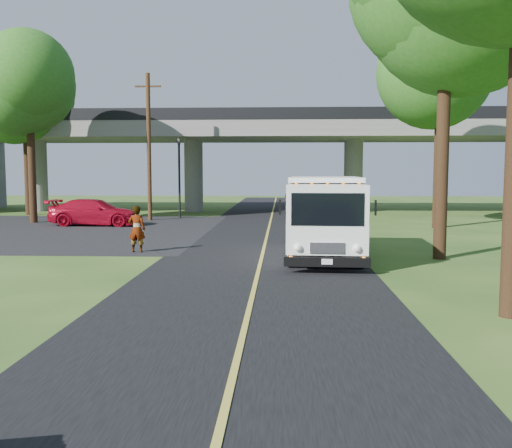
# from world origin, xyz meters

# --- Properties ---
(ground) EXTENTS (120.00, 120.00, 0.00)m
(ground) POSITION_xyz_m (0.00, 0.00, 0.00)
(ground) COLOR #2B501C
(ground) RESTS_ON ground
(road) EXTENTS (7.00, 90.00, 0.02)m
(road) POSITION_xyz_m (0.00, 10.00, 0.01)
(road) COLOR black
(road) RESTS_ON ground
(parking_lot) EXTENTS (16.00, 18.00, 0.01)m
(parking_lot) POSITION_xyz_m (-11.00, 18.00, 0.01)
(parking_lot) COLOR black
(parking_lot) RESTS_ON ground
(lane_line) EXTENTS (0.12, 90.00, 0.01)m
(lane_line) POSITION_xyz_m (0.00, 10.00, 0.03)
(lane_line) COLOR gold
(lane_line) RESTS_ON road
(overpass) EXTENTS (54.00, 10.00, 7.30)m
(overpass) POSITION_xyz_m (0.00, 32.00, 4.56)
(overpass) COLOR slate
(overpass) RESTS_ON ground
(traffic_signal) EXTENTS (0.18, 0.22, 5.20)m
(traffic_signal) POSITION_xyz_m (-6.00, 26.00, 3.20)
(traffic_signal) COLOR black
(traffic_signal) RESTS_ON ground
(utility_pole) EXTENTS (1.60, 0.26, 9.00)m
(utility_pole) POSITION_xyz_m (-7.50, 24.00, 4.59)
(utility_pole) COLOR #472D19
(utility_pole) RESTS_ON ground
(tree_right_far) EXTENTS (5.77, 5.67, 10.99)m
(tree_right_far) POSITION_xyz_m (9.21, 19.84, 8.30)
(tree_right_far) COLOR #382314
(tree_right_far) RESTS_ON ground
(tree_left_lot) EXTENTS (5.60, 5.50, 10.50)m
(tree_left_lot) POSITION_xyz_m (-13.79, 21.84, 7.90)
(tree_left_lot) COLOR #382314
(tree_left_lot) RESTS_ON ground
(tree_left_far) EXTENTS (5.26, 5.16, 9.89)m
(tree_left_far) POSITION_xyz_m (-16.79, 27.84, 7.45)
(tree_left_far) COLOR #382314
(tree_left_far) RESTS_ON ground
(step_van) EXTENTS (2.82, 6.88, 2.84)m
(step_van) POSITION_xyz_m (2.20, 8.99, 1.54)
(step_van) COLOR white
(step_van) RESTS_ON ground
(red_sedan) EXTENTS (5.19, 2.20, 1.49)m
(red_sedan) POSITION_xyz_m (-9.78, 20.50, 0.75)
(red_sedan) COLOR #AC0A20
(red_sedan) RESTS_ON ground
(pedestrian) EXTENTS (0.66, 0.45, 1.77)m
(pedestrian) POSITION_xyz_m (-4.72, 10.00, 0.88)
(pedestrian) COLOR gray
(pedestrian) RESTS_ON ground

